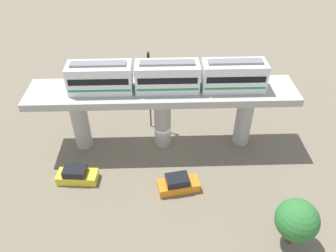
{
  "coord_description": "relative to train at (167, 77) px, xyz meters",
  "views": [
    {
      "loc": [
        -30.11,
        0.38,
        26.5
      ],
      "look_at": [
        -2.5,
        -0.54,
        4.58
      ],
      "focal_mm": 35.43,
      "sensor_mm": 36.0,
      "label": 1
    }
  ],
  "objects": [
    {
      "name": "ground_plane",
      "position": [
        0.0,
        0.54,
        -9.16
      ],
      "size": [
        120.0,
        120.0,
        0.0
      ],
      "primitive_type": "plane",
      "color": "#706654"
    },
    {
      "name": "viaduct",
      "position": [
        0.0,
        0.54,
        -3.39
      ],
      "size": [
        5.2,
        28.85,
        7.63
      ],
      "color": "#A8A59E",
      "rests_on": "ground"
    },
    {
      "name": "train",
      "position": [
        0.0,
        0.0,
        0.0
      ],
      "size": [
        2.64,
        20.5,
        3.24
      ],
      "color": "white",
      "rests_on": "viaduct"
    },
    {
      "name": "parked_car_yellow",
      "position": [
        -5.7,
        9.73,
        -8.42
      ],
      "size": [
        2.11,
        4.32,
        1.76
      ],
      "rotation": [
        0.0,
        0.0,
        -0.07
      ],
      "color": "yellow",
      "rests_on": "ground"
    },
    {
      "name": "parked_car_orange",
      "position": [
        -7.28,
        -0.88,
        -8.42
      ],
      "size": [
        2.48,
        4.44,
        1.76
      ],
      "rotation": [
        0.0,
        0.0,
        0.17
      ],
      "color": "orange",
      "rests_on": "ground"
    },
    {
      "name": "tree_near_viaduct",
      "position": [
        -13.77,
        -10.38,
        -5.94
      ],
      "size": [
        3.64,
        3.64,
        5.06
      ],
      "color": "brown",
      "rests_on": "ground"
    },
    {
      "name": "signal_post",
      "position": [
        3.4,
        1.99,
        -3.52
      ],
      "size": [
        0.44,
        0.28,
        10.23
      ],
      "color": "#4C4C51",
      "rests_on": "ground"
    }
  ]
}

